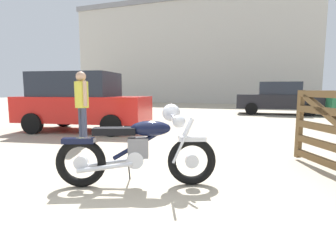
# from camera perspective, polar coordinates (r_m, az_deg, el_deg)

# --- Properties ---
(ground_plane) EXTENTS (80.00, 80.00, 0.00)m
(ground_plane) POSITION_cam_1_polar(r_m,az_deg,el_deg) (3.65, -10.46, -12.71)
(ground_plane) COLOR tan
(vintage_motorcycle) EXTENTS (1.97, 1.02, 1.07)m
(vintage_motorcycle) POSITION_cam_1_polar(r_m,az_deg,el_deg) (3.62, -5.60, -4.68)
(vintage_motorcycle) COLOR black
(vintage_motorcycle) RESTS_ON ground_plane
(bystander) EXTENTS (0.40, 0.30, 1.66)m
(bystander) POSITION_cam_1_polar(r_m,az_deg,el_deg) (6.44, -17.43, 5.04)
(bystander) COLOR #383D51
(bystander) RESTS_ON ground_plane
(silver_sedan_mid) EXTENTS (4.10, 2.26, 1.78)m
(silver_sedan_mid) POSITION_cam_1_polar(r_m,az_deg,el_deg) (8.85, -17.51, 4.94)
(silver_sedan_mid) COLOR black
(silver_sedan_mid) RESTS_ON ground_plane
(red_hatchback_near) EXTENTS (4.26, 2.04, 1.67)m
(red_hatchback_near) POSITION_cam_1_polar(r_m,az_deg,el_deg) (15.55, 21.98, 5.37)
(red_hatchback_near) COLOR black
(red_hatchback_near) RESTS_ON ground_plane
(industrial_building) EXTENTS (24.49, 10.56, 21.39)m
(industrial_building) POSITION_cam_1_polar(r_m,az_deg,el_deg) (32.06, 5.96, 14.43)
(industrial_building) COLOR beige
(industrial_building) RESTS_ON ground_plane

